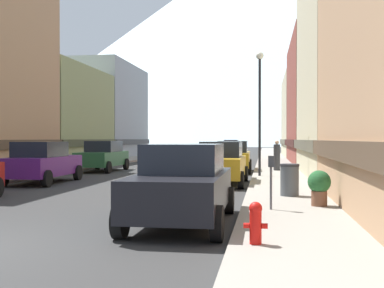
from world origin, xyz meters
The scene contains 19 objects.
sidewalk_left centered at (-6.25, 35.00, 0.07)m, with size 2.50×100.00×0.15m, color gray.
sidewalk_right centered at (6.25, 35.00, 0.07)m, with size 2.50×100.00×0.15m, color gray.
storefront_left_2 centered at (-11.31, 27.04, 3.56)m, with size 7.93×10.85×7.40m.
storefront_left_3 centered at (-10.84, 38.50, 4.52)m, with size 6.97×11.73×9.36m.
storefront_right_2 centered at (11.73, 28.98, 4.50)m, with size 8.77×12.91×9.32m.
storefront_right_3 centered at (11.86, 42.46, 3.98)m, with size 9.01×13.42×8.26m.
car_left_1 centered at (-3.80, 11.67, 0.90)m, with size 2.18×4.45×1.78m.
car_left_2 centered at (-3.80, 19.18, 0.90)m, with size 2.07×4.41×1.78m.
car_right_0 centered at (3.80, 3.22, 0.90)m, with size 2.09×4.41×1.78m.
car_right_1 centered at (3.80, 12.35, 0.90)m, with size 2.09×4.41×1.78m.
car_right_2 centered at (3.80, 19.54, 0.90)m, with size 2.14×4.43×1.78m.
car_driving_0 centered at (1.60, 49.33, 0.90)m, with size 2.06×4.40×1.78m.
fire_hydrant_near centered at (5.45, 0.80, 0.53)m, with size 0.40×0.22×0.70m.
parking_meter_near centered at (5.75, 4.68, 1.01)m, with size 0.14×0.10×1.33m.
trash_bin_right centered at (6.35, 7.59, 0.64)m, with size 0.59×0.59×0.98m.
potted_plant_0 centered at (7.00, 5.50, 0.68)m, with size 0.60×0.60×0.93m.
pedestrian_0 centered at (6.25, 19.28, 0.92)m, with size 0.36×0.36×1.67m.
streetlamp_right centered at (5.35, 15.27, 3.99)m, with size 0.36×0.36×5.86m.
mountain_backdrop centered at (18.20, 260.00, 62.95)m, with size 319.43×319.43×125.90m, color silver.
Camera 1 is at (5.60, -6.99, 1.90)m, focal length 43.66 mm.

